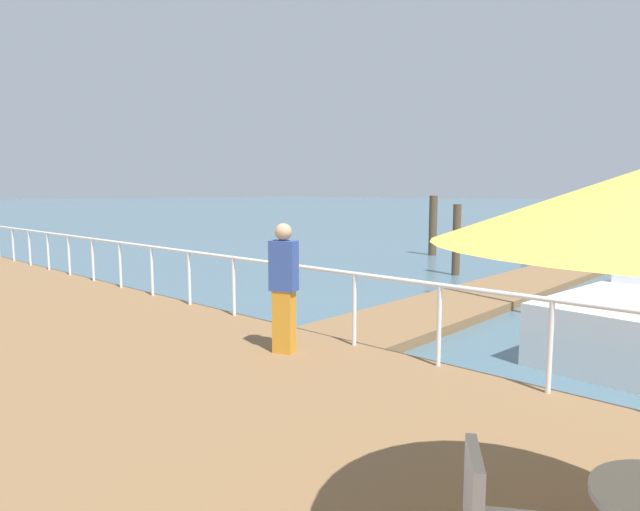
{
  "coord_description": "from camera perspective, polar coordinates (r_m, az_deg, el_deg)",
  "views": [
    {
      "loc": [
        -9.15,
        2.22,
        2.64
      ],
      "look_at": [
        -1.42,
        9.3,
        1.38
      ],
      "focal_mm": 30.47,
      "sensor_mm": 36.0,
      "label": 1
    }
  ],
  "objects": [
    {
      "name": "dock_piling_3",
      "position": [
        22.56,
        11.77,
        3.1
      ],
      "size": [
        0.33,
        0.33,
        2.42
      ],
      "primitive_type": "cylinder",
      "color": "brown",
      "rests_on": "ground_plane"
    },
    {
      "name": "ground_plane",
      "position": [
        20.17,
        -20.06,
        -1.07
      ],
      "size": [
        300.0,
        300.0,
        0.0
      ],
      "primitive_type": "plane",
      "color": "#476675"
    },
    {
      "name": "floating_dock",
      "position": [
        14.85,
        18.84,
        -3.39
      ],
      "size": [
        15.56,
        2.0,
        0.18
      ],
      "primitive_type": "cube",
      "color": "olive",
      "rests_on": "ground_plane"
    },
    {
      "name": "dock_piling_0",
      "position": [
        17.38,
        14.13,
        1.6
      ],
      "size": [
        0.25,
        0.25,
        2.21
      ],
      "primitive_type": "cylinder",
      "color": "brown",
      "rests_on": "ground_plane"
    },
    {
      "name": "boardwalk_railing",
      "position": [
        8.75,
        -3.42,
        -2.5
      ],
      "size": [
        0.06,
        27.74,
        1.08
      ],
      "color": "white",
      "rests_on": "boardwalk"
    },
    {
      "name": "dock_piling_2",
      "position": [
        25.44,
        23.84,
        2.54
      ],
      "size": [
        0.3,
        0.3,
        1.95
      ],
      "primitive_type": "cylinder",
      "color": "brown",
      "rests_on": "ground_plane"
    },
    {
      "name": "dock_piling_4",
      "position": [
        22.96,
        20.85,
        1.85
      ],
      "size": [
        0.28,
        0.28,
        1.61
      ],
      "primitive_type": "cylinder",
      "color": "#473826",
      "rests_on": "ground_plane"
    },
    {
      "name": "pedestrian_0",
      "position": [
        7.47,
        -3.82,
        -3.16
      ],
      "size": [
        0.33,
        0.41,
        1.8
      ],
      "color": "orange",
      "rests_on": "boardwalk"
    }
  ]
}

